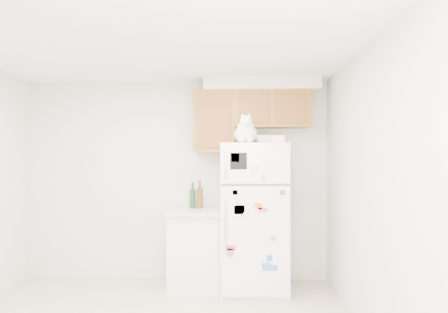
# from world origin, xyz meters

# --- Properties ---
(room_shell) EXTENTS (3.84, 4.04, 2.52)m
(room_shell) POSITION_xyz_m (0.12, 0.24, 1.67)
(room_shell) COLOR beige
(room_shell) RESTS_ON ground_plane
(refrigerator) EXTENTS (0.76, 0.78, 1.70)m
(refrigerator) POSITION_xyz_m (0.98, 1.61, 0.85)
(refrigerator) COLOR white
(refrigerator) RESTS_ON ground_plane
(base_counter) EXTENTS (0.64, 0.64, 0.92)m
(base_counter) POSITION_xyz_m (0.29, 1.68, 0.46)
(base_counter) COLOR white
(base_counter) RESTS_ON ground_plane
(cat) EXTENTS (0.32, 0.47, 0.33)m
(cat) POSITION_xyz_m (0.88, 1.43, 1.82)
(cat) COLOR white
(cat) RESTS_ON refrigerator
(storage_box_back) EXTENTS (0.19, 0.15, 0.10)m
(storage_box_back) POSITION_xyz_m (1.09, 1.63, 1.75)
(storage_box_back) COLOR white
(storage_box_back) RESTS_ON refrigerator
(storage_box_front) EXTENTS (0.16, 0.12, 0.09)m
(storage_box_front) POSITION_xyz_m (1.24, 1.50, 1.74)
(storage_box_front) COLOR white
(storage_box_front) RESTS_ON refrigerator
(bottle_green) EXTENTS (0.07, 0.07, 0.32)m
(bottle_green) POSITION_xyz_m (0.23, 1.80, 1.08)
(bottle_green) COLOR #19381E
(bottle_green) RESTS_ON base_counter
(bottle_amber) EXTENTS (0.08, 0.08, 0.34)m
(bottle_amber) POSITION_xyz_m (0.32, 1.79, 1.09)
(bottle_amber) COLOR #593814
(bottle_amber) RESTS_ON base_counter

